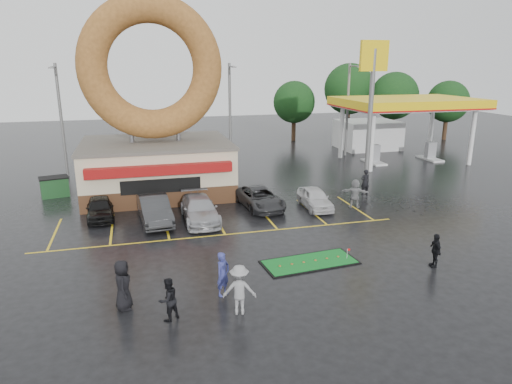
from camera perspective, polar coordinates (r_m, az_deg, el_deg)
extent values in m
plane|color=black|center=(21.89, -2.13, -8.46)|extent=(120.00, 120.00, 0.00)
cube|color=#472B19|center=(33.57, -12.12, 0.99)|extent=(10.00, 8.00, 1.20)
cube|color=beige|center=(33.18, -12.29, 3.91)|extent=(10.00, 8.00, 2.30)
cube|color=#59544C|center=(32.95, -12.42, 6.04)|extent=(10.20, 8.20, 0.20)
cube|color=maroon|center=(28.92, -11.87, 2.71)|extent=(9.00, 0.60, 0.60)
cylinder|color=slate|center=(32.81, -15.30, 7.05)|extent=(0.30, 0.30, 1.20)
cylinder|color=slate|center=(32.94, -9.69, 7.41)|extent=(0.30, 0.30, 1.20)
torus|color=brown|center=(32.50, -12.97, 14.93)|extent=(9.60, 2.00, 9.60)
cylinder|color=silver|center=(40.06, 14.29, 6.02)|extent=(0.40, 0.40, 5.00)
cylinder|color=silver|center=(45.74, 25.39, 6.15)|extent=(0.40, 0.40, 5.00)
cylinder|color=silver|center=(45.33, 10.63, 7.33)|extent=(0.40, 0.40, 5.00)
cylinder|color=silver|center=(50.41, 21.05, 7.40)|extent=(0.40, 0.40, 5.00)
cube|color=silver|center=(44.84, 18.36, 10.26)|extent=(12.00, 8.00, 0.50)
cube|color=yellow|center=(44.82, 18.39, 10.64)|extent=(12.30, 8.30, 0.70)
cube|color=#99999E|center=(43.88, 14.56, 4.70)|extent=(0.90, 0.60, 1.60)
cube|color=#99999E|center=(47.09, 20.97, 4.89)|extent=(0.90, 0.60, 1.60)
cube|color=silver|center=(51.25, 13.76, 6.99)|extent=(6.00, 5.00, 3.00)
cylinder|color=slate|center=(36.16, 14.06, 9.03)|extent=(0.36, 0.36, 10.00)
cube|color=yellow|center=(35.94, 14.55, 16.16)|extent=(2.20, 0.30, 2.20)
cylinder|color=slate|center=(40.13, -23.14, 8.15)|extent=(0.24, 0.24, 9.00)
cylinder|color=slate|center=(38.89, -24.02, 14.09)|extent=(0.12, 2.00, 0.12)
cube|color=slate|center=(37.90, -24.24, 13.98)|extent=(0.40, 0.18, 0.12)
cylinder|color=slate|center=(41.57, -3.27, 9.61)|extent=(0.24, 0.24, 9.00)
cylinder|color=slate|center=(40.35, -3.07, 15.40)|extent=(0.12, 2.00, 0.12)
cube|color=slate|center=(39.37, -2.75, 15.32)|extent=(0.40, 0.18, 0.12)
cylinder|color=slate|center=(46.41, 11.36, 9.98)|extent=(0.24, 0.24, 9.00)
cylinder|color=slate|center=(45.30, 12.22, 15.13)|extent=(0.12, 2.00, 0.12)
cube|color=slate|center=(44.41, 12.82, 15.02)|extent=(0.40, 0.18, 0.12)
cylinder|color=#332114|center=(58.53, 16.64, 7.78)|extent=(0.50, 0.50, 2.88)
sphere|color=black|center=(58.16, 16.94, 11.44)|extent=(5.60, 5.60, 5.60)
cylinder|color=#332114|center=(60.29, 22.54, 7.28)|extent=(0.50, 0.50, 2.52)
sphere|color=black|center=(59.95, 22.87, 10.38)|extent=(4.90, 4.90, 4.90)
cylinder|color=#332114|center=(60.07, 11.37, 8.49)|extent=(0.50, 0.50, 3.24)
sphere|color=black|center=(59.69, 11.60, 12.52)|extent=(6.30, 6.30, 6.30)
cylinder|color=#332114|center=(55.19, 4.72, 7.74)|extent=(0.50, 0.50, 2.52)
sphere|color=black|center=(54.82, 4.80, 11.14)|extent=(4.90, 4.90, 4.90)
imported|color=black|center=(28.81, -18.94, -1.90)|extent=(1.80, 3.91, 1.30)
imported|color=#2A2B2D|center=(27.20, -12.56, -2.18)|extent=(2.03, 4.78, 1.53)
imported|color=#A1A1A6|center=(27.02, -7.06, -2.17)|extent=(1.99, 4.85, 1.41)
imported|color=#2D2D30|center=(29.24, 0.43, -0.75)|extent=(2.71, 4.93, 1.31)
imported|color=silver|center=(29.45, 7.37, -0.77)|extent=(1.71, 3.89, 1.30)
imported|color=navy|center=(18.48, -4.14, -10.18)|extent=(0.79, 0.76, 1.83)
imported|color=black|center=(17.14, -10.92, -13.04)|extent=(0.99, 0.94, 1.62)
imported|color=gray|center=(17.17, -2.08, -12.11)|extent=(1.39, 1.01, 1.93)
imported|color=black|center=(18.15, -16.31, -11.09)|extent=(0.64, 0.97, 1.97)
imported|color=black|center=(22.46, 21.50, -6.78)|extent=(0.56, 0.99, 1.58)
imported|color=gray|center=(29.91, 12.26, -0.17)|extent=(1.80, 1.29, 1.88)
imported|color=black|center=(33.00, 13.48, 1.21)|extent=(0.67, 0.45, 1.82)
cube|color=#1A4520|center=(34.77, -23.87, 0.56)|extent=(2.02, 1.57, 1.30)
cube|color=black|center=(21.70, 6.72, -8.72)|extent=(4.61, 2.33, 0.05)
cube|color=#126D24|center=(21.69, 6.72, -8.65)|extent=(4.39, 2.11, 0.03)
cylinder|color=silver|center=(22.18, 11.33, -7.59)|extent=(0.02, 0.02, 0.51)
cube|color=red|center=(22.13, 11.52, -7.08)|extent=(0.14, 0.01, 0.10)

